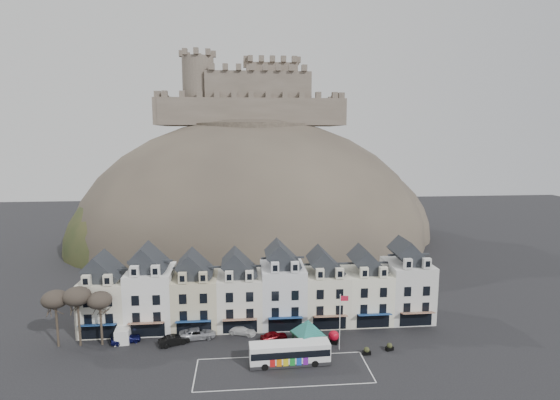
{
  "coord_description": "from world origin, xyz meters",
  "views": [
    {
      "loc": [
        -3.01,
        -50.0,
        29.78
      ],
      "look_at": [
        3.7,
        24.0,
        18.47
      ],
      "focal_mm": 28.0,
      "sensor_mm": 36.0,
      "label": 1
    }
  ],
  "objects_px": {
    "car_navy": "(126,338)",
    "car_maroon": "(274,336)",
    "car_black": "(174,340)",
    "car_white": "(242,330)",
    "car_charcoal": "(310,335)",
    "flagpole": "(341,318)",
    "bus_shelter": "(308,327)",
    "car_silver": "(198,333)",
    "red_buoy": "(334,337)",
    "bus": "(290,352)",
    "white_van": "(124,332)"
  },
  "relations": [
    {
      "from": "car_maroon",
      "to": "car_charcoal",
      "type": "height_order",
      "value": "car_charcoal"
    },
    {
      "from": "car_navy",
      "to": "car_maroon",
      "type": "xyz_separation_m",
      "value": [
        21.28,
        -1.18,
        -0.03
      ]
    },
    {
      "from": "car_navy",
      "to": "car_black",
      "type": "relative_size",
      "value": 0.96
    },
    {
      "from": "car_white",
      "to": "white_van",
      "type": "bearing_deg",
      "value": 112.18
    },
    {
      "from": "white_van",
      "to": "car_white",
      "type": "height_order",
      "value": "white_van"
    },
    {
      "from": "car_silver",
      "to": "red_buoy",
      "type": "bearing_deg",
      "value": -109.05
    },
    {
      "from": "car_black",
      "to": "flagpole",
      "type": "bearing_deg",
      "value": -121.86
    },
    {
      "from": "red_buoy",
      "to": "car_white",
      "type": "bearing_deg",
      "value": 163.16
    },
    {
      "from": "white_van",
      "to": "bus",
      "type": "bearing_deg",
      "value": -25.99
    },
    {
      "from": "car_silver",
      "to": "car_white",
      "type": "height_order",
      "value": "car_silver"
    },
    {
      "from": "bus",
      "to": "car_silver",
      "type": "xyz_separation_m",
      "value": [
        -12.64,
        8.47,
        -0.89
      ]
    },
    {
      "from": "flagpole",
      "to": "car_silver",
      "type": "xyz_separation_m",
      "value": [
        -20.06,
        5.24,
        -3.86
      ]
    },
    {
      "from": "car_black",
      "to": "car_charcoal",
      "type": "bearing_deg",
      "value": -113.26
    },
    {
      "from": "flagpole",
      "to": "car_maroon",
      "type": "xyz_separation_m",
      "value": [
        -8.97,
        3.54,
        -3.94
      ]
    },
    {
      "from": "car_white",
      "to": "car_charcoal",
      "type": "height_order",
      "value": "car_charcoal"
    },
    {
      "from": "flagpole",
      "to": "car_white",
      "type": "bearing_deg",
      "value": 156.3
    },
    {
      "from": "car_navy",
      "to": "car_black",
      "type": "bearing_deg",
      "value": -116.94
    },
    {
      "from": "flagpole",
      "to": "car_white",
      "type": "relative_size",
      "value": 1.88
    },
    {
      "from": "red_buoy",
      "to": "car_maroon",
      "type": "distance_m",
      "value": 8.65
    },
    {
      "from": "car_white",
      "to": "car_maroon",
      "type": "distance_m",
      "value": 5.22
    },
    {
      "from": "car_silver",
      "to": "car_white",
      "type": "relative_size",
      "value": 1.23
    },
    {
      "from": "bus",
      "to": "car_charcoal",
      "type": "bearing_deg",
      "value": 58.41
    },
    {
      "from": "car_white",
      "to": "car_charcoal",
      "type": "xyz_separation_m",
      "value": [
        9.98,
        -2.46,
        0.06
      ]
    },
    {
      "from": "car_charcoal",
      "to": "bus_shelter",
      "type": "bearing_deg",
      "value": 156.32
    },
    {
      "from": "flagpole",
      "to": "car_black",
      "type": "relative_size",
      "value": 1.9
    },
    {
      "from": "white_van",
      "to": "car_silver",
      "type": "bearing_deg",
      "value": -8.5
    },
    {
      "from": "car_maroon",
      "to": "car_charcoal",
      "type": "bearing_deg",
      "value": -107.41
    },
    {
      "from": "car_navy",
      "to": "bus",
      "type": "bearing_deg",
      "value": -126.36
    },
    {
      "from": "bus",
      "to": "white_van",
      "type": "relative_size",
      "value": 2.24
    },
    {
      "from": "car_black",
      "to": "bus",
      "type": "bearing_deg",
      "value": -136.37
    },
    {
      "from": "car_silver",
      "to": "bus_shelter",
      "type": "bearing_deg",
      "value": -119.23
    },
    {
      "from": "white_van",
      "to": "car_charcoal",
      "type": "height_order",
      "value": "white_van"
    },
    {
      "from": "car_navy",
      "to": "car_maroon",
      "type": "relative_size",
      "value": 1.05
    },
    {
      "from": "bus",
      "to": "flagpole",
      "type": "xyz_separation_m",
      "value": [
        7.42,
        3.23,
        2.98
      ]
    },
    {
      "from": "bus",
      "to": "car_white",
      "type": "distance_m",
      "value": 11.12
    },
    {
      "from": "bus_shelter",
      "to": "car_silver",
      "type": "relative_size",
      "value": 1.29
    },
    {
      "from": "car_black",
      "to": "red_buoy",
      "type": "bearing_deg",
      "value": -117.07
    },
    {
      "from": "car_black",
      "to": "car_white",
      "type": "relative_size",
      "value": 0.99
    },
    {
      "from": "bus_shelter",
      "to": "car_charcoal",
      "type": "relative_size",
      "value": 1.66
    },
    {
      "from": "red_buoy",
      "to": "flagpole",
      "type": "distance_m",
      "value": 4.2
    },
    {
      "from": "flagpole",
      "to": "white_van",
      "type": "distance_m",
      "value": 31.55
    },
    {
      "from": "flagpole",
      "to": "car_silver",
      "type": "distance_m",
      "value": 21.09
    },
    {
      "from": "bus",
      "to": "car_black",
      "type": "height_order",
      "value": "bus"
    },
    {
      "from": "red_buoy",
      "to": "car_maroon",
      "type": "relative_size",
      "value": 0.47
    },
    {
      "from": "red_buoy",
      "to": "car_navy",
      "type": "xyz_separation_m",
      "value": [
        -29.79,
        2.73,
        -0.25
      ]
    },
    {
      "from": "flagpole",
      "to": "car_navy",
      "type": "bearing_deg",
      "value": 171.13
    },
    {
      "from": "car_silver",
      "to": "bus",
      "type": "bearing_deg",
      "value": -133.46
    },
    {
      "from": "bus_shelter",
      "to": "car_white",
      "type": "xyz_separation_m",
      "value": [
        -9.02,
        6.24,
        -3.01
      ]
    },
    {
      "from": "car_black",
      "to": "car_white",
      "type": "bearing_deg",
      "value": -98.92
    },
    {
      "from": "car_white",
      "to": "red_buoy",
      "type": "bearing_deg",
      "value": -84.52
    }
  ]
}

